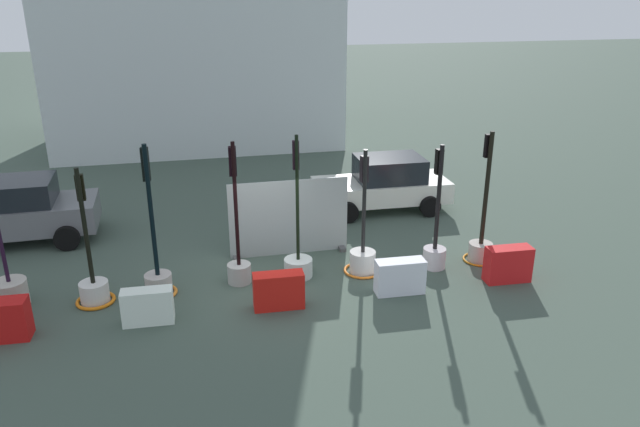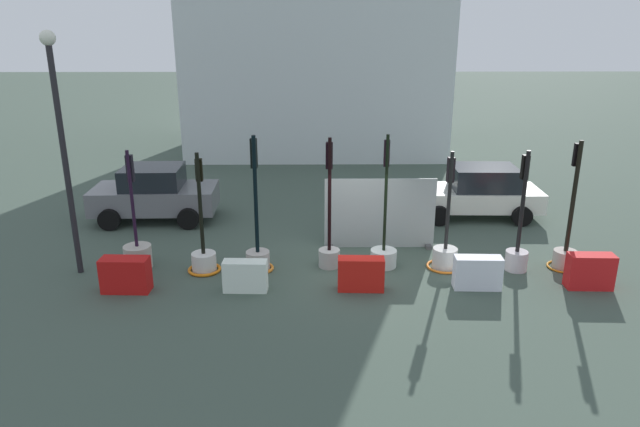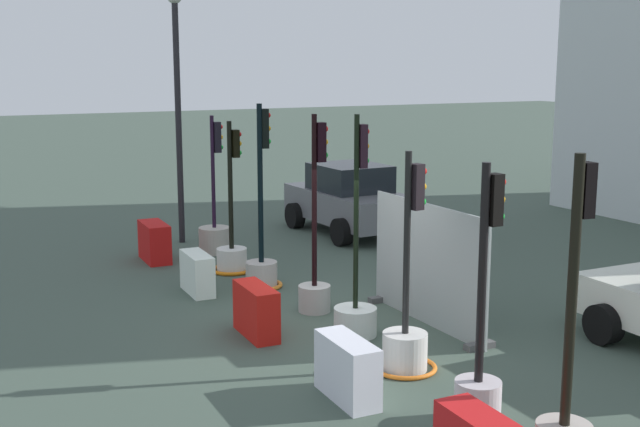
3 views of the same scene
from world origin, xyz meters
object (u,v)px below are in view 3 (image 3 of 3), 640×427
traffic_light_2 (262,258)px  traffic_light_7 (566,413)px  traffic_light_0 (215,230)px  traffic_light_1 (232,249)px  car_grey_saloon (350,199)px  traffic_light_6 (480,366)px  traffic_light_3 (315,269)px  street_lamp_post (177,90)px  construction_barrier_3 (347,369)px  traffic_light_4 (356,303)px  traffic_light_5 (406,336)px  construction_barrier_1 (197,273)px  construction_barrier_2 (256,311)px  construction_barrier_0 (155,242)px

traffic_light_2 → traffic_light_7: traffic_light_2 is taller
traffic_light_0 → traffic_light_2: traffic_light_2 is taller
traffic_light_1 → car_grey_saloon: (-2.28, 4.12, 0.38)m
traffic_light_1 → traffic_light_6: (8.07, -0.01, 0.21)m
traffic_light_0 → traffic_light_3: bearing=-0.1°
traffic_light_0 → street_lamp_post: size_ratio=0.52×
traffic_light_0 → traffic_light_3: size_ratio=0.91×
traffic_light_0 → construction_barrier_3: bearing=-9.1°
traffic_light_3 → traffic_light_1: bearing=-175.2°
traffic_light_4 → traffic_light_5: (1.59, -0.11, -0.04)m
traffic_light_3 → car_grey_saloon: size_ratio=0.87×
traffic_light_3 → traffic_light_2: bearing=-173.7°
traffic_light_1 → traffic_light_5: bearing=1.3°
traffic_light_0 → construction_barrier_1: traffic_light_0 is taller
traffic_light_6 → traffic_light_7: (1.31, 0.10, -0.09)m
construction_barrier_3 → construction_barrier_2: bearing=-178.7°
car_grey_saloon → construction_barrier_1: bearing=-56.7°
traffic_light_2 → car_grey_saloon: size_ratio=0.90×
traffic_light_3 → construction_barrier_1: (-2.04, -1.44, -0.37)m
traffic_light_3 → street_lamp_post: (-6.42, -0.31, 2.90)m
traffic_light_6 → construction_barrier_3: bearing=-140.3°
traffic_light_2 → street_lamp_post: size_ratio=0.59×
construction_barrier_3 → car_grey_saloon: bearing=150.1°
traffic_light_1 → traffic_light_2: (1.38, 0.07, 0.10)m
traffic_light_5 → construction_barrier_1: size_ratio=2.93×
construction_barrier_0 → construction_barrier_1: size_ratio=1.08×
traffic_light_0 → traffic_light_1: size_ratio=1.00×
traffic_light_3 → traffic_light_5: size_ratio=1.11×
traffic_light_2 → traffic_light_4: bearing=3.3°
traffic_light_7 → construction_barrier_2: (-5.43, -1.25, -0.20)m
traffic_light_0 → traffic_light_2: 3.16m
traffic_light_2 → construction_barrier_2: (2.58, -1.22, -0.17)m
traffic_light_3 → construction_barrier_3: size_ratio=3.01×
traffic_light_7 → construction_barrier_2: traffic_light_7 is taller
construction_barrier_3 → traffic_light_2: bearing=167.9°
car_grey_saloon → traffic_light_5: bearing=-25.0°
traffic_light_2 → construction_barrier_2: size_ratio=3.16×
construction_barrier_0 → construction_barrier_1: bearing=-0.2°
traffic_light_4 → construction_barrier_1: 3.75m
traffic_light_0 → construction_barrier_2: bearing=-14.0°
street_lamp_post → traffic_light_4: bearing=2.2°
traffic_light_5 → car_grey_saloon: (-8.54, 3.97, 0.37)m
traffic_light_2 → construction_barrier_0: (-3.03, -1.23, -0.16)m
traffic_light_0 → construction_barrier_1: 3.31m
traffic_light_3 → street_lamp_post: bearing=-177.2°
traffic_light_5 → traffic_light_6: size_ratio=0.98×
traffic_light_5 → traffic_light_0: bearing=179.0°
traffic_light_6 → construction_barrier_0: (-9.72, -1.15, -0.27)m
construction_barrier_1 → car_grey_saloon: size_ratio=0.27×
traffic_light_3 → construction_barrier_0: (-4.88, -1.44, -0.33)m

